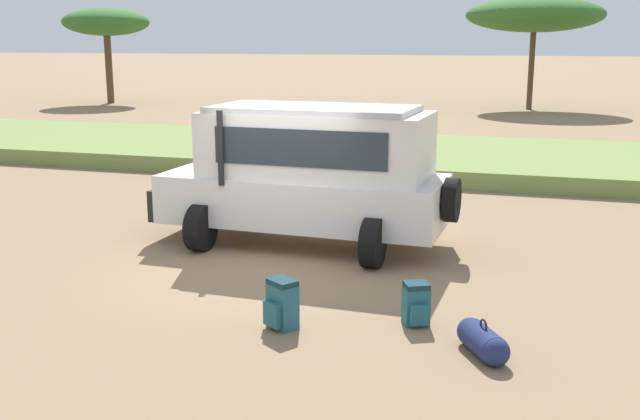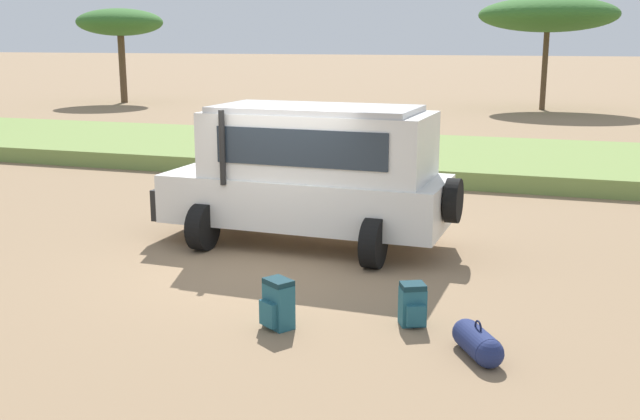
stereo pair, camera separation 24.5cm
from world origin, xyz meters
name	(u,v)px [view 2 (the right image)]	position (x,y,z in m)	size (l,w,h in m)	color
ground_plane	(269,266)	(0.00, 0.00, 0.00)	(320.00, 320.00, 0.00)	#8C7051
grass_bank	(407,156)	(0.00, 10.66, 0.22)	(120.00, 7.00, 0.44)	olive
safari_vehicle	(311,172)	(0.21, 1.48, 1.29)	(5.38, 2.83, 2.44)	silver
backpack_beside_front_wheel	(413,305)	(2.67, -1.76, 0.27)	(0.39, 0.42, 0.55)	#235B6B
backpack_cluster_center	(278,304)	(1.08, -2.38, 0.31)	(0.45, 0.45, 0.63)	#235B6B
duffel_bag_low_black_case	(477,343)	(3.57, -2.49, 0.17)	(0.65, 0.86, 0.44)	navy
acacia_tree_left_mid	(120,23)	(-19.75, 26.67, 4.42)	(4.72, 4.82, 5.21)	brown
acacia_tree_centre_back	(548,15)	(3.07, 29.59, 4.72)	(6.87, 6.08, 5.60)	brown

